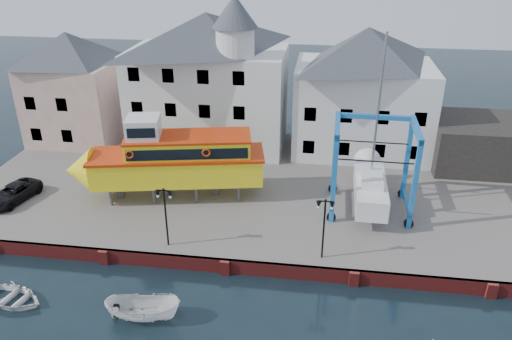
# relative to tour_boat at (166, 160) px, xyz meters

# --- Properties ---
(ground) EXTENTS (140.00, 140.00, 0.00)m
(ground) POSITION_rel_tour_boat_xyz_m (5.96, -7.72, -4.04)
(ground) COLOR black
(ground) RESTS_ON ground
(hardstanding) EXTENTS (44.00, 22.00, 1.00)m
(hardstanding) POSITION_rel_tour_boat_xyz_m (5.96, 3.28, -3.54)
(hardstanding) COLOR #6A615B
(hardstanding) RESTS_ON ground
(quay_wall) EXTENTS (44.00, 0.47, 1.00)m
(quay_wall) POSITION_rel_tour_boat_xyz_m (5.96, -7.61, -3.54)
(quay_wall) COLOR maroon
(quay_wall) RESTS_ON ground
(building_pink) EXTENTS (8.00, 7.00, 10.30)m
(building_pink) POSITION_rel_tour_boat_xyz_m (-12.04, 10.28, 2.10)
(building_pink) COLOR tan
(building_pink) RESTS_ON hardstanding
(building_white_main) EXTENTS (14.00, 8.30, 14.00)m
(building_white_main) POSITION_rel_tour_boat_xyz_m (1.09, 10.68, 3.30)
(building_white_main) COLOR silver
(building_white_main) RESTS_ON hardstanding
(building_white_right) EXTENTS (12.00, 8.00, 11.20)m
(building_white_right) POSITION_rel_tour_boat_xyz_m (14.96, 11.28, 2.55)
(building_white_right) COLOR silver
(building_white_right) RESTS_ON hardstanding
(shed_dark) EXTENTS (8.00, 7.00, 4.00)m
(shed_dark) POSITION_rel_tour_boat_xyz_m (24.96, 9.28, -1.04)
(shed_dark) COLOR black
(shed_dark) RESTS_ON hardstanding
(lamp_post_left) EXTENTS (1.12, 0.32, 4.20)m
(lamp_post_left) POSITION_rel_tour_boat_xyz_m (1.96, -6.52, 0.13)
(lamp_post_left) COLOR black
(lamp_post_left) RESTS_ON hardstanding
(lamp_post_right) EXTENTS (1.12, 0.32, 4.20)m
(lamp_post_right) POSITION_rel_tour_boat_xyz_m (11.96, -6.52, 0.13)
(lamp_post_right) COLOR black
(lamp_post_right) RESTS_ON hardstanding
(tour_boat) EXTENTS (15.23, 6.36, 6.46)m
(tour_boat) POSITION_rel_tour_boat_xyz_m (0.00, 0.00, 0.00)
(tour_boat) COLOR #59595E
(tour_boat) RESTS_ON hardstanding
(travel_lift) EXTENTS (6.06, 8.50, 12.79)m
(travel_lift) POSITION_rel_tour_boat_xyz_m (15.23, 0.81, -0.91)
(travel_lift) COLOR #0D51A1
(travel_lift) RESTS_ON hardstanding
(van) EXTENTS (3.06, 4.91, 1.27)m
(van) POSITION_rel_tour_boat_xyz_m (-11.42, -2.44, -2.41)
(van) COLOR black
(van) RESTS_ON hardstanding
(motorboat_a) EXTENTS (4.37, 1.91, 1.65)m
(motorboat_a) POSITION_rel_tour_boat_xyz_m (2.26, -12.37, -4.04)
(motorboat_a) COLOR white
(motorboat_a) RESTS_ON ground
(motorboat_d) EXTENTS (4.53, 3.66, 0.83)m
(motorboat_d) POSITION_rel_tour_boat_xyz_m (-5.89, -12.02, -4.04)
(motorboat_d) COLOR white
(motorboat_d) RESTS_ON ground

